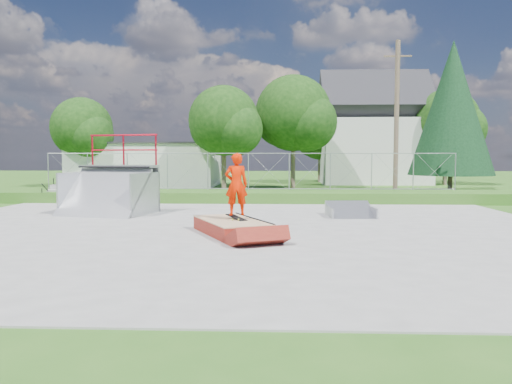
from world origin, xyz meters
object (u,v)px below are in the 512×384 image
grind_box (231,227)px  flat_bank_ramp (350,211)px  quarter_pipe (107,174)px  skater (236,187)px

grind_box → flat_bank_ramp: 5.59m
quarter_pipe → flat_bank_ramp: (8.76, -0.40, -1.25)m
grind_box → flat_bank_ramp: (3.82, 4.08, 0.03)m
grind_box → skater: 1.11m
quarter_pipe → flat_bank_ramp: 8.86m
grind_box → skater: size_ratio=1.84×
flat_bank_ramp → skater: size_ratio=0.99×
grind_box → quarter_pipe: quarter_pipe is taller
grind_box → quarter_pipe: (-4.94, 4.48, 1.28)m
grind_box → flat_bank_ramp: flat_bank_ramp is taller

